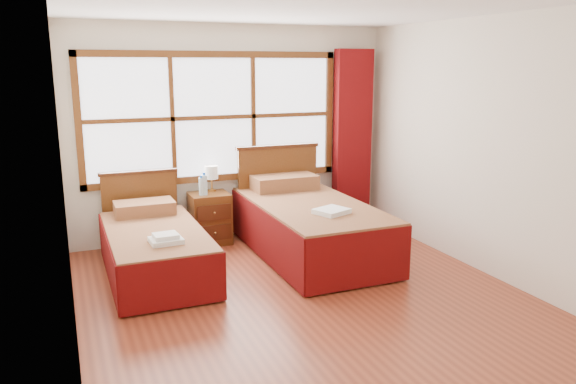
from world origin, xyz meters
name	(u,v)px	position (x,y,z in m)	size (l,w,h in m)	color
floor	(307,299)	(0.00, 0.00, 0.00)	(4.50, 4.50, 0.00)	brown
ceiling	(309,5)	(0.00, 0.00, 2.60)	(4.50, 4.50, 0.00)	white
wall_back	(233,133)	(0.00, 2.25, 1.30)	(4.00, 4.00, 0.00)	silver
wall_left	(63,178)	(-2.00, 0.00, 1.30)	(4.50, 4.50, 0.00)	silver
wall_right	(489,148)	(2.00, 0.00, 1.30)	(4.50, 4.50, 0.00)	silver
window	(214,117)	(-0.25, 2.21, 1.50)	(3.16, 0.06, 1.56)	white
curtain	(352,138)	(1.60, 2.11, 1.17)	(0.50, 0.16, 2.30)	maroon
bed_left	(155,247)	(-1.18, 1.20, 0.28)	(0.96, 1.98, 0.92)	#411E0D
bed_right	(308,224)	(0.55, 1.20, 0.34)	(1.16, 2.25, 1.13)	#411E0D
nightstand	(210,218)	(-0.39, 1.99, 0.31)	(0.46, 0.46, 0.62)	#5B3113
towels_left	(166,239)	(-1.16, 0.66, 0.53)	(0.31, 0.27, 0.09)	white
towels_right	(332,211)	(0.57, 0.64, 0.63)	(0.40, 0.38, 0.05)	white
lamp	(211,173)	(-0.32, 2.12, 0.84)	(0.16, 0.16, 0.31)	#B7823A
bottle_near	(201,186)	(-0.50, 1.93, 0.72)	(0.06, 0.06, 0.24)	silver
bottle_far	(204,185)	(-0.46, 1.94, 0.74)	(0.07, 0.07, 0.27)	silver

